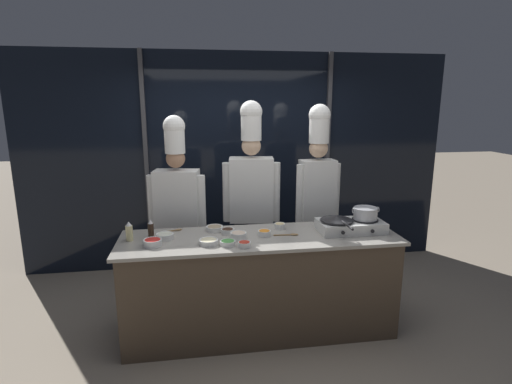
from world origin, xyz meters
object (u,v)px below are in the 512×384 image
(prep_bowl_bell_pepper, at_px, (153,242))
(chef_line, at_px, (317,183))
(chef_head, at_px, (177,200))
(prep_bowl_chili_flakes, at_px, (244,244))
(prep_bowl_ginger, at_px, (280,226))
(prep_bowl_noodles, at_px, (209,241))
(prep_bowl_bean_sprouts, at_px, (165,236))
(serving_spoon_slotted, at_px, (291,235))
(portable_stove, at_px, (351,226))
(prep_bowl_mushrooms, at_px, (215,228))
(stock_pot, at_px, (365,213))
(prep_bowl_soy_glaze, at_px, (228,231))
(prep_bowl_chicken, at_px, (239,235))
(frying_pan, at_px, (337,218))
(prep_bowl_carrots, at_px, (264,233))
(serving_spoon_solid, at_px, (175,230))
(squeeze_bottle_oil, at_px, (129,232))
(squeeze_bottle_soy, at_px, (151,229))
(chef_sous, at_px, (251,187))
(prep_bowl_scallions, at_px, (228,243))

(prep_bowl_bell_pepper, relative_size, chef_line, 0.08)
(chef_head, bearing_deg, prep_bowl_chili_flakes, 132.34)
(prep_bowl_ginger, height_order, prep_bowl_noodles, prep_bowl_ginger)
(prep_bowl_bean_sprouts, height_order, serving_spoon_slotted, prep_bowl_bean_sprouts)
(portable_stove, distance_m, serving_spoon_slotted, 0.58)
(serving_spoon_slotted, bearing_deg, prep_bowl_mushrooms, 160.52)
(stock_pot, height_order, prep_bowl_soy_glaze, stock_pot)
(prep_bowl_chicken, height_order, prep_bowl_soy_glaze, prep_bowl_chicken)
(prep_bowl_ginger, height_order, prep_bowl_bell_pepper, prep_bowl_bell_pepper)
(frying_pan, bearing_deg, serving_spoon_slotted, -176.66)
(stock_pot, height_order, prep_bowl_carrots, stock_pot)
(prep_bowl_chili_flakes, xyz_separation_m, prep_bowl_bell_pepper, (-0.75, 0.15, 0.01))
(prep_bowl_chicken, distance_m, chef_line, 1.21)
(stock_pot, bearing_deg, serving_spoon_solid, 171.71)
(squeeze_bottle_oil, bearing_deg, squeeze_bottle_soy, 18.49)
(squeeze_bottle_oil, height_order, prep_bowl_chicken, squeeze_bottle_oil)
(squeeze_bottle_oil, xyz_separation_m, prep_bowl_soy_glaze, (0.86, 0.06, -0.06))
(prep_bowl_soy_glaze, relative_size, prep_bowl_mushrooms, 0.77)
(prep_bowl_bell_pepper, distance_m, serving_spoon_slotted, 1.20)
(prep_bowl_noodles, height_order, prep_bowl_bell_pepper, prep_bowl_bell_pepper)
(serving_spoon_solid, distance_m, chef_line, 1.58)
(prep_bowl_chili_flakes, bearing_deg, squeeze_bottle_oil, 162.40)
(prep_bowl_soy_glaze, height_order, serving_spoon_solid, prep_bowl_soy_glaze)
(squeeze_bottle_soy, bearing_deg, chef_line, 18.55)
(prep_bowl_noodles, bearing_deg, prep_bowl_soy_glaze, 54.32)
(prep_bowl_bell_pepper, bearing_deg, prep_bowl_ginger, 14.09)
(prep_bowl_chicken, relative_size, prep_bowl_bell_pepper, 0.93)
(chef_sous, bearing_deg, prep_bowl_scallions, 78.06)
(portable_stove, distance_m, chef_line, 0.73)
(chef_head, bearing_deg, prep_bowl_carrots, 150.50)
(chef_sous, bearing_deg, prep_bowl_ginger, 115.65)
(squeeze_bottle_soy, bearing_deg, chef_head, 68.34)
(prep_bowl_chili_flakes, xyz_separation_m, prep_bowl_soy_glaze, (-0.11, 0.36, 0.00))
(prep_bowl_carrots, distance_m, serving_spoon_slotted, 0.24)
(portable_stove, distance_m, prep_bowl_scallions, 1.17)
(prep_bowl_chili_flakes, distance_m, chef_sous, 1.06)
(prep_bowl_bean_sprouts, xyz_separation_m, prep_bowl_chili_flakes, (0.66, -0.30, -0.00))
(prep_bowl_soy_glaze, height_order, prep_bowl_noodles, prep_bowl_soy_glaze)
(portable_stove, bearing_deg, prep_bowl_bean_sprouts, 178.70)
(prep_bowl_carrots, distance_m, chef_line, 1.01)
(chef_line, bearing_deg, frying_pan, 84.12)
(chef_line, bearing_deg, chef_head, -3.39)
(frying_pan, xyz_separation_m, stock_pot, (0.28, 0.00, 0.04))
(squeeze_bottle_soy, distance_m, prep_bowl_carrots, 1.01)
(portable_stove, bearing_deg, stock_pot, 0.08)
(chef_head, bearing_deg, prep_bowl_ginger, 163.90)
(prep_bowl_soy_glaze, height_order, chef_sous, chef_sous)
(prep_bowl_bean_sprouts, bearing_deg, chef_line, 21.98)
(prep_bowl_scallions, xyz_separation_m, prep_bowl_bell_pepper, (-0.62, 0.09, 0.01))
(chef_line, bearing_deg, prep_bowl_noodles, 30.08)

